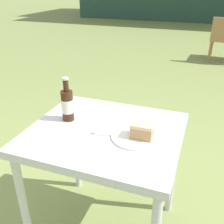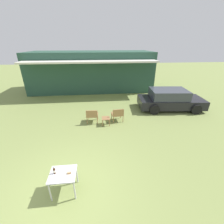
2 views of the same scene
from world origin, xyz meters
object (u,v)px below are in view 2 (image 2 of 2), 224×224
Objects in this scene: wicker_chair_plain at (118,114)px; wicker_chair_cushioned at (92,115)px; garden_side_table at (106,119)px; patio_table at (63,176)px; parked_car at (170,100)px; cake_on_plate at (69,173)px; cola_bottle_near at (54,171)px.

wicker_chair_cushioned is at bearing -6.35° from wicker_chair_plain.
wicker_chair_cushioned is 1.80× the size of garden_side_table.
patio_table is (-2.09, -4.14, 0.15)m from wicker_chair_plain.
wicker_chair_cushioned is 0.80m from garden_side_table.
parked_car is at bearing -160.77° from wicker_chair_cushioned.
parked_car is 7.86m from cake_on_plate.
parked_car reaches higher than wicker_chair_plain.
wicker_chair_cushioned is at bearing 82.54° from cake_on_plate.
parked_car is 5.43× the size of wicker_chair_plain.
parked_car is at bearing 22.12° from garden_side_table.
cola_bottle_near is (-0.93, -4.13, 0.32)m from wicker_chair_cushioned.
wicker_chair_cushioned is 4.22m from cake_on_plate.
wicker_chair_cushioned is 1.07× the size of patio_table.
patio_table is at bearing 175.29° from cake_on_plate.
cake_on_plate reaches higher than patio_table.
parked_car reaches higher than patio_table.
parked_car is 5.18m from wicker_chair_cushioned.
wicker_chair_plain reaches higher than garden_side_table.
parked_car reaches higher than garden_side_table.
patio_table is at bearing -9.24° from cola_bottle_near.
wicker_chair_cushioned is at bearing 154.95° from garden_side_table.
wicker_chair_cushioned is 1.38m from wicker_chair_plain.
cola_bottle_near is at bearing 55.25° from wicker_chair_plain.
cake_on_plate is at bearing -7.25° from cola_bottle_near.
wicker_chair_plain reaches higher than patio_table.
wicker_chair_plain is at bearing 25.09° from garden_side_table.
wicker_chair_plain is 4.64m from patio_table.
parked_car is 3.89m from wicker_chair_plain.
parked_car is at bearing 43.06° from cola_bottle_near.
parked_car is 7.97m from patio_table.
wicker_chair_cushioned is at bearing 80.22° from patio_table.
parked_car is 8.11m from cola_bottle_near.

